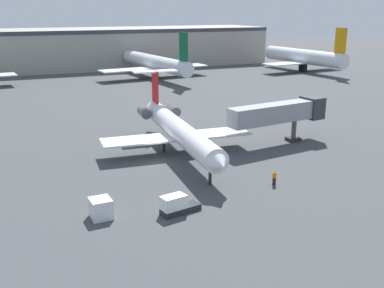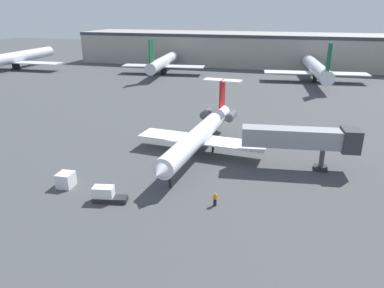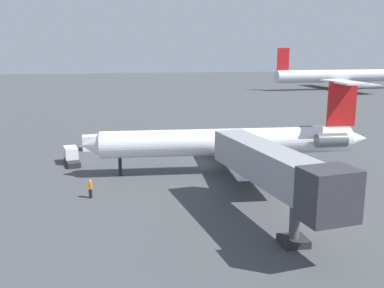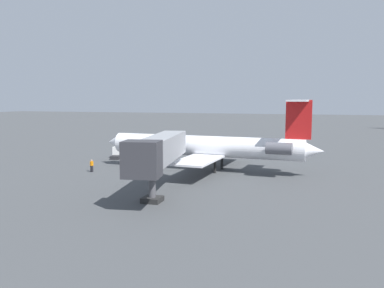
{
  "view_description": "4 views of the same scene",
  "coord_description": "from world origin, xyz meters",
  "px_view_note": "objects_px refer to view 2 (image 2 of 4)",
  "views": [
    {
      "loc": [
        -17.45,
        -53.1,
        18.96
      ],
      "look_at": [
        4.57,
        -1.53,
        2.17
      ],
      "focal_mm": 42.57,
      "sensor_mm": 36.0,
      "label": 1
    },
    {
      "loc": [
        16.99,
        -48.74,
        21.53
      ],
      "look_at": [
        3.7,
        -2.42,
        3.17
      ],
      "focal_mm": 33.18,
      "sensor_mm": 36.0,
      "label": 2
    },
    {
      "loc": [
        47.47,
        -11.27,
        13.04
      ],
      "look_at": [
        2.98,
        -2.59,
        3.09
      ],
      "focal_mm": 40.42,
      "sensor_mm": 36.0,
      "label": 3
    },
    {
      "loc": [
        56.83,
        15.26,
        9.94
      ],
      "look_at": [
        3.67,
        -0.74,
        3.57
      ],
      "focal_mm": 37.44,
      "sensor_mm": 36.0,
      "label": 4
    }
  ],
  "objects_px": {
    "cargo_container_uld": "(66,180)",
    "parked_airliner_west_mid": "(163,62)",
    "regional_jet": "(201,133)",
    "baggage_tug_lead": "(107,195)",
    "parked_airliner_west_end": "(14,58)",
    "ground_crew_marshaller": "(215,199)",
    "jet_bridge": "(307,139)",
    "parked_airliner_centre": "(316,69)"
  },
  "relations": [
    {
      "from": "jet_bridge",
      "to": "parked_airliner_west_end",
      "type": "bearing_deg",
      "value": 148.85
    },
    {
      "from": "parked_airliner_west_mid",
      "to": "parked_airliner_centre",
      "type": "relative_size",
      "value": 0.91
    },
    {
      "from": "cargo_container_uld",
      "to": "parked_airliner_west_mid",
      "type": "xyz_separation_m",
      "value": [
        -17.5,
        83.32,
        3.18
      ]
    },
    {
      "from": "baggage_tug_lead",
      "to": "cargo_container_uld",
      "type": "distance_m",
      "value": 7.15
    },
    {
      "from": "ground_crew_marshaller",
      "to": "parked_airliner_west_mid",
      "type": "xyz_separation_m",
      "value": [
        -37.05,
        82.67,
        3.28
      ]
    },
    {
      "from": "baggage_tug_lead",
      "to": "cargo_container_uld",
      "type": "bearing_deg",
      "value": 164.43
    },
    {
      "from": "regional_jet",
      "to": "jet_bridge",
      "type": "relative_size",
      "value": 1.92
    },
    {
      "from": "baggage_tug_lead",
      "to": "ground_crew_marshaller",
      "type": "bearing_deg",
      "value": 11.47
    },
    {
      "from": "regional_jet",
      "to": "jet_bridge",
      "type": "bearing_deg",
      "value": -5.7
    },
    {
      "from": "parked_airliner_centre",
      "to": "regional_jet",
      "type": "bearing_deg",
      "value": -106.24
    },
    {
      "from": "parked_airliner_west_end",
      "to": "parked_airliner_west_mid",
      "type": "distance_m",
      "value": 57.68
    },
    {
      "from": "baggage_tug_lead",
      "to": "parked_airliner_centre",
      "type": "xyz_separation_m",
      "value": [
        26.53,
        84.71,
        3.41
      ]
    },
    {
      "from": "cargo_container_uld",
      "to": "baggage_tug_lead",
      "type": "bearing_deg",
      "value": -15.57
    },
    {
      "from": "jet_bridge",
      "to": "parked_airliner_centre",
      "type": "relative_size",
      "value": 0.43
    },
    {
      "from": "regional_jet",
      "to": "baggage_tug_lead",
      "type": "distance_m",
      "value": 19.25
    },
    {
      "from": "parked_airliner_west_mid",
      "to": "parked_airliner_west_end",
      "type": "bearing_deg",
      "value": -174.1
    },
    {
      "from": "baggage_tug_lead",
      "to": "parked_airliner_west_mid",
      "type": "bearing_deg",
      "value": 105.97
    },
    {
      "from": "cargo_container_uld",
      "to": "parked_airliner_west_mid",
      "type": "relative_size",
      "value": 0.06
    },
    {
      "from": "cargo_container_uld",
      "to": "parked_airliner_west_end",
      "type": "distance_m",
      "value": 107.74
    },
    {
      "from": "regional_jet",
      "to": "ground_crew_marshaller",
      "type": "xyz_separation_m",
      "value": [
        5.63,
        -15.17,
        -2.58
      ]
    },
    {
      "from": "jet_bridge",
      "to": "cargo_container_uld",
      "type": "bearing_deg",
      "value": -154.29
    },
    {
      "from": "parked_airliner_west_end",
      "to": "jet_bridge",
      "type": "bearing_deg",
      "value": -31.15
    },
    {
      "from": "jet_bridge",
      "to": "baggage_tug_lead",
      "type": "distance_m",
      "value": 28.13
    },
    {
      "from": "regional_jet",
      "to": "cargo_container_uld",
      "type": "xyz_separation_m",
      "value": [
        -13.91,
        -15.82,
        -2.48
      ]
    },
    {
      "from": "cargo_container_uld",
      "to": "parked_airliner_west_end",
      "type": "xyz_separation_m",
      "value": [
        -74.88,
        77.39,
        3.39
      ]
    },
    {
      "from": "parked_airliner_west_end",
      "to": "parked_airliner_west_mid",
      "type": "relative_size",
      "value": 1.28
    },
    {
      "from": "parked_airliner_west_end",
      "to": "regional_jet",
      "type": "bearing_deg",
      "value": -34.74
    },
    {
      "from": "regional_jet",
      "to": "parked_airliner_centre",
      "type": "relative_size",
      "value": 0.83
    },
    {
      "from": "regional_jet",
      "to": "jet_bridge",
      "type": "xyz_separation_m",
      "value": [
        15.69,
        -1.56,
        1.16
      ]
    },
    {
      "from": "jet_bridge",
      "to": "ground_crew_marshaller",
      "type": "xyz_separation_m",
      "value": [
        -10.05,
        -13.6,
        -3.73
      ]
    },
    {
      "from": "baggage_tug_lead",
      "to": "parked_airliner_west_end",
      "type": "relative_size",
      "value": 0.1
    },
    {
      "from": "parked_airliner_west_end",
      "to": "parked_airliner_west_mid",
      "type": "xyz_separation_m",
      "value": [
        57.38,
        5.93,
        -0.21
      ]
    },
    {
      "from": "regional_jet",
      "to": "parked_airliner_centre",
      "type": "xyz_separation_m",
      "value": [
        19.51,
        66.97,
        0.82
      ]
    },
    {
      "from": "regional_jet",
      "to": "parked_airliner_centre",
      "type": "bearing_deg",
      "value": 73.76
    },
    {
      "from": "regional_jet",
      "to": "ground_crew_marshaller",
      "type": "height_order",
      "value": "regional_jet"
    },
    {
      "from": "baggage_tug_lead",
      "to": "parked_airliner_centre",
      "type": "height_order",
      "value": "parked_airliner_centre"
    },
    {
      "from": "parked_airliner_west_mid",
      "to": "ground_crew_marshaller",
      "type": "bearing_deg",
      "value": -65.86
    },
    {
      "from": "baggage_tug_lead",
      "to": "parked_airliner_west_end",
      "type": "distance_m",
      "value": 113.96
    },
    {
      "from": "regional_jet",
      "to": "parked_airliner_west_end",
      "type": "bearing_deg",
      "value": 145.26
    },
    {
      "from": "regional_jet",
      "to": "baggage_tug_lead",
      "type": "bearing_deg",
      "value": -111.61
    },
    {
      "from": "regional_jet",
      "to": "parked_airliner_west_mid",
      "type": "distance_m",
      "value": 74.46
    },
    {
      "from": "baggage_tug_lead",
      "to": "parked_airliner_west_end",
      "type": "height_order",
      "value": "parked_airliner_west_end"
    }
  ]
}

